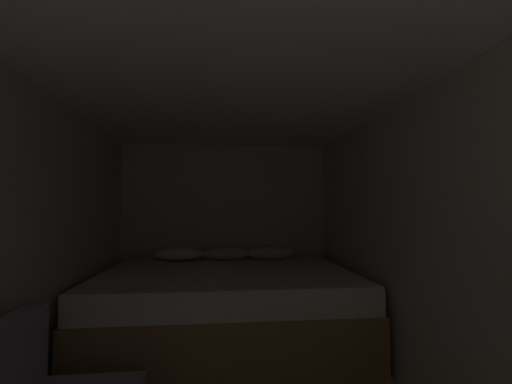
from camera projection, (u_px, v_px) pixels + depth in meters
name	position (u px, v px, depth m)	size (l,w,h in m)	color
wall_back	(225.00, 229.00, 4.39)	(2.66, 0.05, 2.13)	beige
wall_right	(440.00, 249.00, 2.19)	(0.05, 4.67, 2.13)	beige
ceiling_slab	(234.00, 71.00, 2.10)	(2.66, 4.67, 0.05)	white
bed	(227.00, 306.00, 3.41)	(2.44, 1.78, 0.87)	#9E7247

